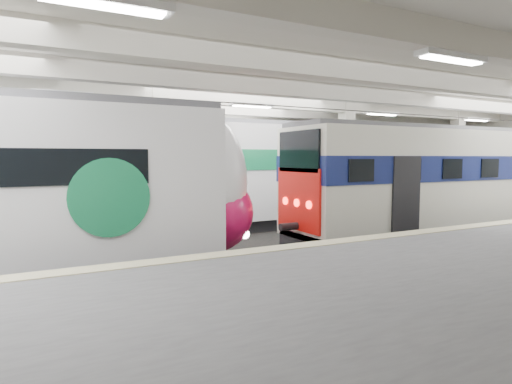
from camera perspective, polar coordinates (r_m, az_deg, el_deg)
station_hall at (r=11.80m, az=7.79°, el=5.15°), size 36.00×24.00×5.75m
older_rer at (r=17.91m, az=22.98°, el=1.42°), size 12.88×2.84×4.27m
far_train at (r=17.54m, az=-11.82°, el=2.24°), size 14.90×3.30×4.70m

